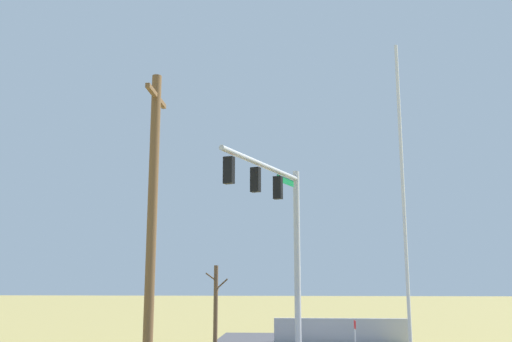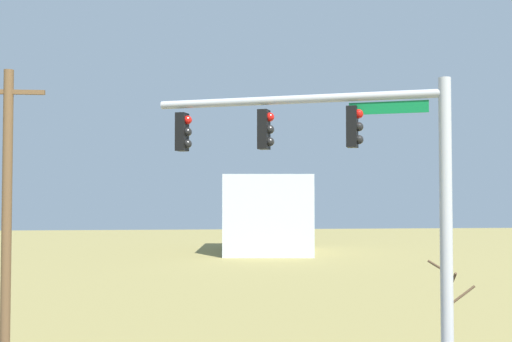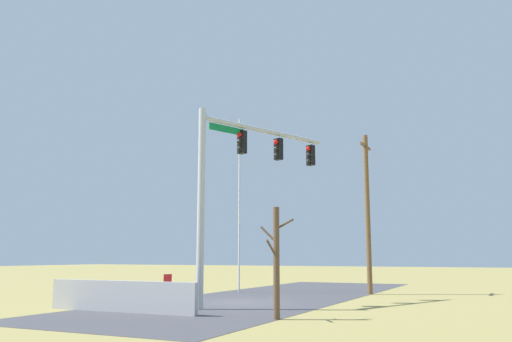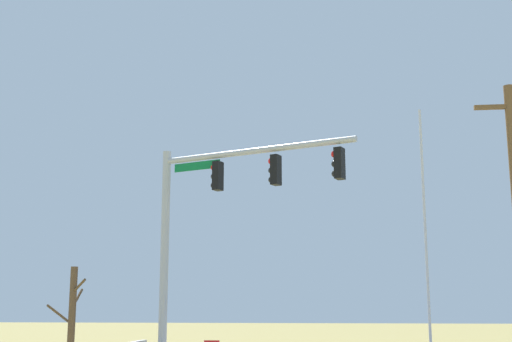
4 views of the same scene
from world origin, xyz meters
name	(u,v)px [view 4 (image 4 of 4)]	position (x,y,z in m)	size (l,w,h in m)	color
signal_mast	(214,212)	(1.64, 0.82, 5.44)	(6.58, 2.81, 7.68)	#B2B5BA
flagpole	(426,238)	(-5.60, -2.92, 4.89)	(0.10, 0.10, 9.77)	silver
bare_tree	(71,328)	(5.09, 3.91, 1.82)	(1.27, 1.02, 3.52)	brown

